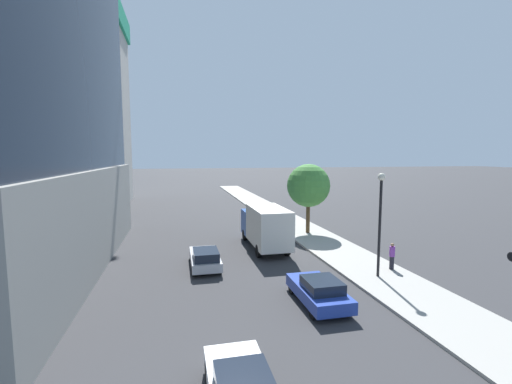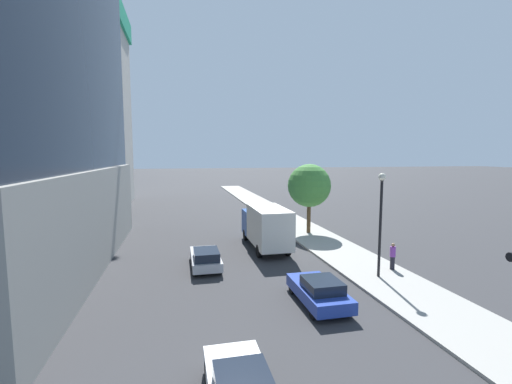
% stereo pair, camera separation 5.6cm
% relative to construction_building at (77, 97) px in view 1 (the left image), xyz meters
% --- Properties ---
extents(sidewalk, '(4.28, 120.00, 0.15)m').
position_rel_construction_building_xyz_m(sidewalk, '(25.48, -34.08, -15.55)').
color(sidewalk, '#9E9B93').
rests_on(sidewalk, ground).
extents(construction_building, '(21.33, 15.44, 37.55)m').
position_rel_construction_building_xyz_m(construction_building, '(0.00, 0.00, 0.00)').
color(construction_building, '#B2AFA8').
rests_on(construction_building, ground).
extents(street_lamp, '(0.44, 0.44, 6.15)m').
position_rel_construction_building_xyz_m(street_lamp, '(25.20, -36.67, -11.48)').
color(street_lamp, black).
rests_on(street_lamp, sidewalk).
extents(street_tree, '(3.96, 3.96, 6.39)m').
position_rel_construction_building_xyz_m(street_tree, '(25.45, -24.74, -11.08)').
color(street_tree, brown).
rests_on(street_tree, sidewalk).
extents(car_blue, '(1.93, 4.31, 1.39)m').
position_rel_construction_building_xyz_m(car_blue, '(20.33, -39.21, -14.93)').
color(car_blue, '#233D9E').
rests_on(car_blue, ground).
extents(car_silver, '(1.82, 4.50, 1.36)m').
position_rel_construction_building_xyz_m(car_silver, '(15.32, -32.38, -14.95)').
color(car_silver, '#B7B7BC').
rests_on(car_silver, ground).
extents(box_truck, '(2.43, 7.57, 3.38)m').
position_rel_construction_building_xyz_m(box_truck, '(20.33, -28.70, -13.77)').
color(box_truck, '#1E4799').
rests_on(box_truck, ground).
extents(pedestrian_purple_shirt, '(0.34, 0.34, 1.68)m').
position_rel_construction_building_xyz_m(pedestrian_purple_shirt, '(26.77, -35.72, -14.62)').
color(pedestrian_purple_shirt, black).
rests_on(pedestrian_purple_shirt, sidewalk).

